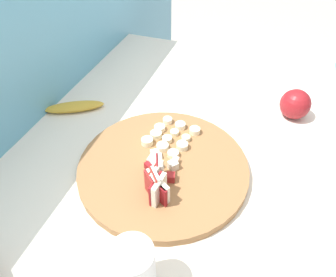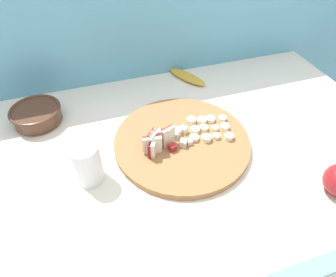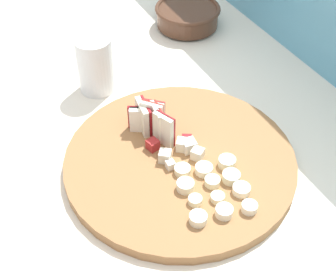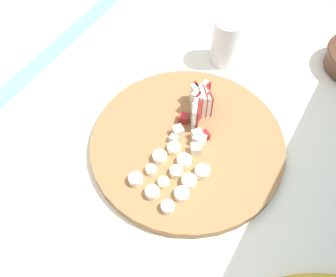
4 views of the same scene
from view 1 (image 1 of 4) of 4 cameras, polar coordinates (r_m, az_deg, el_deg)
tiled_countertop at (r=1.13m, az=1.33°, el=-19.94°), size 1.28×0.84×0.89m
tile_backsplash at (r=1.10m, az=-20.98°, el=-6.47°), size 2.40×0.04×1.33m
cutting_board at (r=0.75m, az=-0.86°, el=-5.15°), size 0.40×0.40×0.02m
apple_wedge_fan at (r=0.67m, az=-2.11°, el=-7.95°), size 0.10×0.06×0.06m
apple_dice_pile at (r=0.73m, az=-1.44°, el=-4.58°), size 0.08×0.08×0.02m
banana_slice_rows at (r=0.80m, az=0.28°, el=0.36°), size 0.14×0.13×0.02m
banana_peel at (r=0.97m, az=-16.52°, el=5.50°), size 0.13×0.17×0.02m
small_jar at (r=0.56m, az=-6.22°, el=-22.57°), size 0.07×0.07×0.12m
whole_apple at (r=0.95m, az=21.95°, el=5.77°), size 0.08×0.08×0.08m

